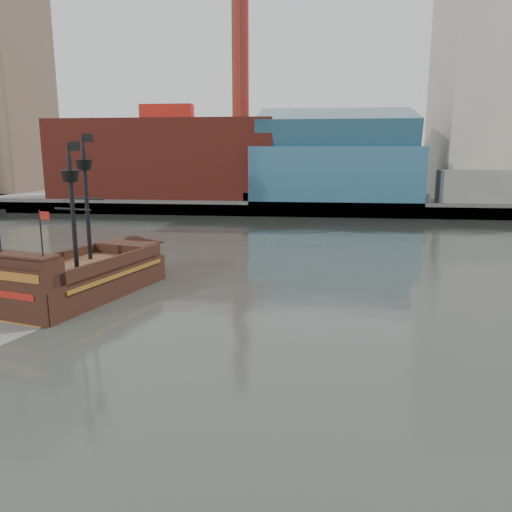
# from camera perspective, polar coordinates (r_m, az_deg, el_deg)

# --- Properties ---
(ground) EXTENTS (400.00, 400.00, 0.00)m
(ground) POSITION_cam_1_polar(r_m,az_deg,el_deg) (27.38, -8.05, -11.91)
(ground) COLOR #2A2C27
(ground) RESTS_ON ground
(promenade_far) EXTENTS (220.00, 60.00, 2.00)m
(promenade_far) POSITION_cam_1_polar(r_m,az_deg,el_deg) (116.82, 3.52, 6.82)
(promenade_far) COLOR slate
(promenade_far) RESTS_ON ground
(seawall) EXTENTS (220.00, 1.00, 2.60)m
(seawall) POSITION_cam_1_polar(r_m,az_deg,el_deg) (87.49, 2.39, 5.39)
(seawall) COLOR #4C4C49
(seawall) RESTS_ON ground
(skyline) EXTENTS (149.00, 45.00, 62.00)m
(skyline) POSITION_cam_1_polar(r_m,az_deg,el_deg) (109.63, 6.31, 18.79)
(skyline) COLOR brown
(skyline) RESTS_ON promenade_far
(pirate_ship) EXTENTS (9.68, 18.47, 13.26)m
(pirate_ship) POSITION_cam_1_polar(r_m,az_deg,el_deg) (40.73, -19.11, -2.75)
(pirate_ship) COLOR black
(pirate_ship) RESTS_ON ground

